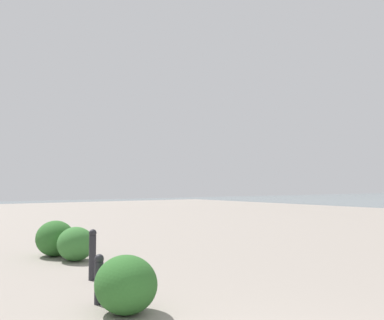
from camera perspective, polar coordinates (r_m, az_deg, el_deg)
name	(u,v)px	position (r m, az deg, el deg)	size (l,w,h in m)	color
bollard_near	(99,278)	(5.98, -12.78, -15.63)	(0.13, 0.13, 0.68)	#232328
bollard_mid	(92,254)	(7.41, -13.63, -12.48)	(0.13, 0.13, 0.86)	#232328
shrub_low	(76,244)	(9.31, -15.82, -11.12)	(0.85, 0.76, 0.72)	#387533
shrub_round	(126,284)	(5.49, -9.15, -16.66)	(0.86, 0.78, 0.73)	#2D6628
shrub_wide	(55,238)	(10.06, -18.44, -10.26)	(0.95, 0.85, 0.80)	#2D6628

